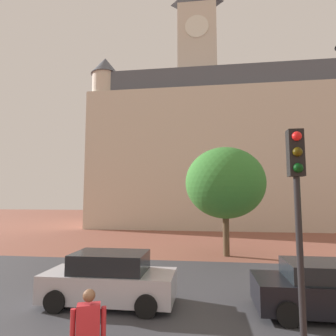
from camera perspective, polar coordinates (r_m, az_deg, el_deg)
The scene contains 8 objects.
ground_plane at distance 14.21m, azimuth -0.52°, elevation -19.44°, with size 120.00×120.00×0.00m, color brown.
street_asphalt_strip at distance 11.68m, azimuth -2.49°, elevation -22.44°, with size 120.00×8.97×0.00m, color #38383D.
landmark_building at distance 36.06m, azimuth 10.17°, elevation 3.60°, with size 29.81×13.58×31.74m.
person_skater at distance 5.94m, azimuth -15.60°, elevation -29.26°, with size 0.58×0.38×1.73m.
car_silver at distance 9.90m, azimuth -11.49°, elevation -20.88°, with size 4.11×1.92×1.59m.
car_black at distance 10.04m, azimuth 29.24°, elevation -20.31°, with size 4.11×2.07×1.48m.
traffic_light_pole at distance 5.94m, azimuth 24.40°, elevation -6.30°, with size 0.28×0.34×4.64m.
tree_curb_far at distance 17.14m, azimuth 11.26°, elevation -2.91°, with size 4.63×4.63×6.28m.
Camera 1 is at (1.93, -3.68, 3.34)m, focal length 30.68 mm.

